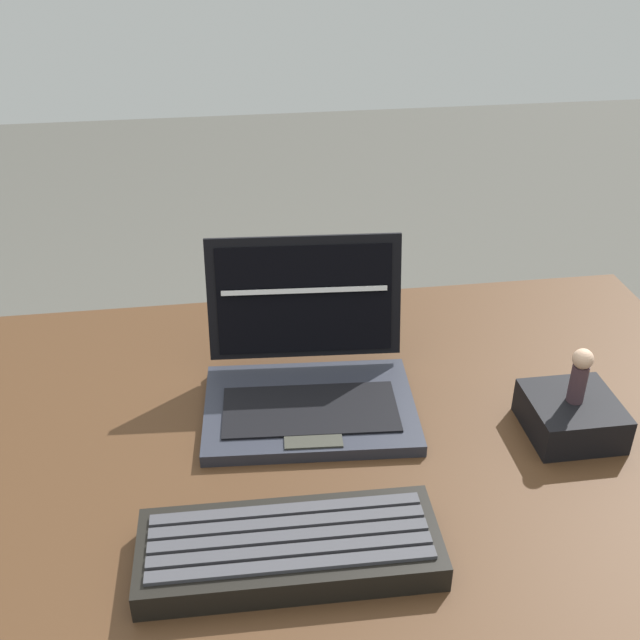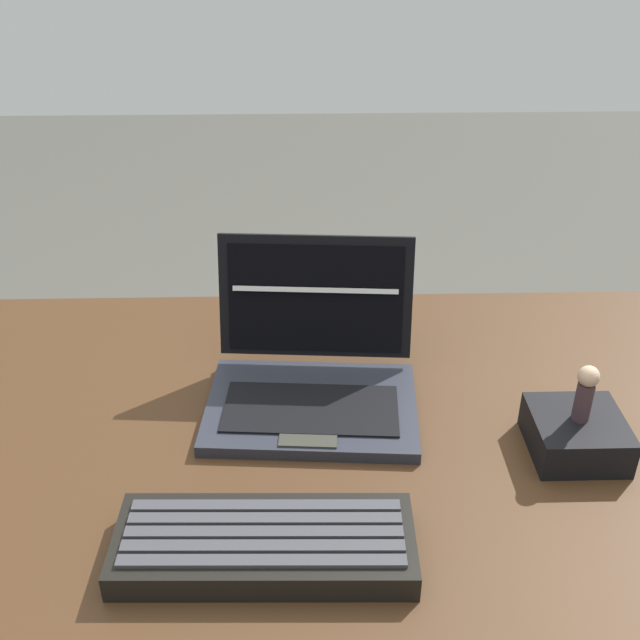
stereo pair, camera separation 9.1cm
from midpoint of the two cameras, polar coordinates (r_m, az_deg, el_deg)
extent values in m
cube|color=#412816|center=(0.94, -3.70, -9.96)|extent=(1.30, 0.71, 0.04)
cylinder|color=black|center=(1.51, 20.98, -11.99)|extent=(0.05, 0.05, 0.69)
cube|color=#242731|center=(0.96, 2.08, -6.67)|extent=(0.27, 0.20, 0.02)
cube|color=black|center=(0.94, 2.08, -6.72)|extent=(0.22, 0.12, 0.00)
cube|color=#2D2E27|center=(0.90, 2.02, -8.98)|extent=(0.07, 0.03, 0.00)
cube|color=black|center=(0.99, 2.28, 1.69)|extent=(0.25, 0.06, 0.16)
cube|color=black|center=(0.99, 2.27, 1.50)|extent=(0.23, 0.05, 0.14)
cube|color=silver|center=(0.98, 2.29, 2.18)|extent=(0.21, 0.02, 0.01)
cube|color=black|center=(0.78, -0.73, -16.58)|extent=(0.30, 0.12, 0.03)
cube|color=#38383D|center=(0.75, -0.76, -17.71)|extent=(0.27, 0.02, 0.00)
cube|color=#38383D|center=(0.76, -0.75, -16.69)|extent=(0.27, 0.02, 0.00)
cube|color=#38383D|center=(0.77, -0.73, -15.71)|extent=(0.27, 0.02, 0.00)
cube|color=#38383D|center=(0.78, -0.72, -14.76)|extent=(0.27, 0.02, 0.00)
cube|color=#38383D|center=(0.80, -0.71, -13.84)|extent=(0.27, 0.02, 0.00)
cube|color=black|center=(0.96, 21.20, -8.06)|extent=(0.11, 0.11, 0.05)
cylinder|color=#3C292F|center=(0.93, 21.74, -5.76)|extent=(0.02, 0.02, 0.05)
sphere|color=tan|center=(0.91, 22.16, -4.00)|extent=(0.02, 0.02, 0.02)
camera|label=1|loc=(0.05, -87.14, 1.71)|focal=42.87mm
camera|label=2|loc=(0.05, 92.86, -1.71)|focal=42.87mm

